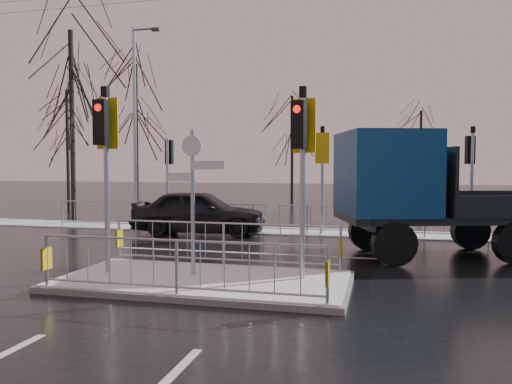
% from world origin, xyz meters
% --- Properties ---
extents(ground, '(120.00, 120.00, 0.00)m').
position_xyz_m(ground, '(0.00, 0.00, 0.00)').
color(ground, black).
rests_on(ground, ground).
extents(snow_verge, '(30.00, 2.00, 0.04)m').
position_xyz_m(snow_verge, '(0.00, 8.60, 0.02)').
color(snow_verge, silver).
rests_on(snow_verge, ground).
extents(lane_markings, '(8.00, 11.38, 0.01)m').
position_xyz_m(lane_markings, '(0.00, -0.33, 0.00)').
color(lane_markings, silver).
rests_on(lane_markings, ground).
extents(traffic_island, '(6.00, 3.04, 4.15)m').
position_xyz_m(traffic_island, '(-0.01, 0.01, 0.39)').
color(traffic_island, '#60605C').
rests_on(traffic_island, ground).
extents(far_kerb_fixtures, '(18.00, 0.65, 3.83)m').
position_xyz_m(far_kerb_fixtures, '(0.29, 8.09, 1.02)').
color(far_kerb_fixtures, '#9A9FA8').
rests_on(far_kerb_fixtures, ground).
extents(car_far_lane, '(4.96, 2.56, 1.62)m').
position_xyz_m(car_far_lane, '(-2.77, 7.14, 0.81)').
color(car_far_lane, black).
rests_on(car_far_lane, ground).
extents(flatbed_truck, '(7.70, 4.68, 3.36)m').
position_xyz_m(flatbed_truck, '(4.63, 4.39, 1.79)').
color(flatbed_truck, black).
rests_on(flatbed_truck, ground).
extents(tree_near_a, '(4.75, 4.75, 8.97)m').
position_xyz_m(tree_near_a, '(-10.50, 11.00, 6.11)').
color(tree_near_a, black).
rests_on(tree_near_a, ground).
extents(tree_near_b, '(4.00, 4.00, 7.55)m').
position_xyz_m(tree_near_b, '(-8.00, 12.50, 5.15)').
color(tree_near_b, black).
rests_on(tree_near_b, ground).
extents(tree_near_c, '(3.50, 3.50, 6.61)m').
position_xyz_m(tree_near_c, '(-12.50, 13.50, 4.50)').
color(tree_near_c, black).
rests_on(tree_near_c, ground).
extents(tree_far_a, '(3.75, 3.75, 7.08)m').
position_xyz_m(tree_far_a, '(-2.00, 22.00, 4.82)').
color(tree_far_a, black).
rests_on(tree_far_a, ground).
extents(tree_far_b, '(3.25, 3.25, 6.14)m').
position_xyz_m(tree_far_b, '(6.00, 24.00, 4.18)').
color(tree_far_b, black).
rests_on(tree_far_b, ground).
extents(street_lamp_left, '(1.25, 0.18, 8.20)m').
position_xyz_m(street_lamp_left, '(-6.43, 9.50, 4.49)').
color(street_lamp_left, '#9A9FA8').
rests_on(street_lamp_left, ground).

